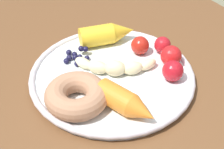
{
  "coord_description": "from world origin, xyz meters",
  "views": [
    {
      "loc": [
        0.36,
        -0.28,
        1.15
      ],
      "look_at": [
        -0.05,
        -0.03,
        0.75
      ],
      "focal_mm": 54.35,
      "sensor_mm": 36.0,
      "label": 1
    }
  ],
  "objects_px": {
    "donut": "(77,96)",
    "tomato_near": "(171,56)",
    "blueberry_pile": "(76,56)",
    "carrot_orange": "(127,103)",
    "tomato_mid": "(140,45)",
    "dining_table": "(136,128)",
    "tomato_far": "(162,45)",
    "tomato_extra": "(173,71)",
    "plate": "(112,76)",
    "carrot_yellow": "(108,34)",
    "banana": "(115,67)"
  },
  "relations": [
    {
      "from": "donut",
      "to": "tomato_near",
      "type": "distance_m",
      "value": 0.2
    },
    {
      "from": "blueberry_pile",
      "to": "tomato_near",
      "type": "xyz_separation_m",
      "value": [
        0.11,
        0.14,
        0.01
      ]
    },
    {
      "from": "donut",
      "to": "blueberry_pile",
      "type": "relative_size",
      "value": 1.91
    },
    {
      "from": "carrot_orange",
      "to": "tomato_near",
      "type": "bearing_deg",
      "value": 113.14
    },
    {
      "from": "blueberry_pile",
      "to": "tomato_mid",
      "type": "distance_m",
      "value": 0.13
    },
    {
      "from": "dining_table",
      "to": "tomato_far",
      "type": "bearing_deg",
      "value": 120.23
    },
    {
      "from": "tomato_mid",
      "to": "tomato_extra",
      "type": "height_order",
      "value": "tomato_extra"
    },
    {
      "from": "plate",
      "to": "donut",
      "type": "height_order",
      "value": "donut"
    },
    {
      "from": "donut",
      "to": "tomato_mid",
      "type": "height_order",
      "value": "donut"
    },
    {
      "from": "carrot_orange",
      "to": "carrot_yellow",
      "type": "bearing_deg",
      "value": 157.16
    },
    {
      "from": "tomato_mid",
      "to": "tomato_far",
      "type": "height_order",
      "value": "tomato_mid"
    },
    {
      "from": "dining_table",
      "to": "tomato_mid",
      "type": "xyz_separation_m",
      "value": [
        -0.08,
        0.06,
        0.13
      ]
    },
    {
      "from": "carrot_yellow",
      "to": "tomato_mid",
      "type": "relative_size",
      "value": 3.32
    },
    {
      "from": "banana",
      "to": "tomato_extra",
      "type": "bearing_deg",
      "value": 46.77
    },
    {
      "from": "tomato_near",
      "to": "tomato_mid",
      "type": "bearing_deg",
      "value": -155.73
    },
    {
      "from": "carrot_orange",
      "to": "tomato_extra",
      "type": "height_order",
      "value": "carrot_orange"
    },
    {
      "from": "tomato_near",
      "to": "tomato_mid",
      "type": "distance_m",
      "value": 0.07
    },
    {
      "from": "donut",
      "to": "blueberry_pile",
      "type": "height_order",
      "value": "donut"
    },
    {
      "from": "tomato_far",
      "to": "tomato_extra",
      "type": "relative_size",
      "value": 0.86
    },
    {
      "from": "carrot_yellow",
      "to": "tomato_extra",
      "type": "distance_m",
      "value": 0.17
    },
    {
      "from": "tomato_mid",
      "to": "tomato_near",
      "type": "bearing_deg",
      "value": 24.27
    },
    {
      "from": "carrot_yellow",
      "to": "tomato_extra",
      "type": "bearing_deg",
      "value": 12.96
    },
    {
      "from": "tomato_extra",
      "to": "dining_table",
      "type": "bearing_deg",
      "value": -108.41
    },
    {
      "from": "carrot_yellow",
      "to": "tomato_mid",
      "type": "height_order",
      "value": "carrot_yellow"
    },
    {
      "from": "banana",
      "to": "tomato_extra",
      "type": "distance_m",
      "value": 0.11
    },
    {
      "from": "banana",
      "to": "donut",
      "type": "xyz_separation_m",
      "value": [
        0.04,
        -0.1,
        0.01
      ]
    },
    {
      "from": "carrot_yellow",
      "to": "carrot_orange",
      "type": "bearing_deg",
      "value": -22.84
    },
    {
      "from": "dining_table",
      "to": "carrot_yellow",
      "type": "relative_size",
      "value": 8.46
    },
    {
      "from": "carrot_yellow",
      "to": "dining_table",
      "type": "bearing_deg",
      "value": -8.94
    },
    {
      "from": "banana",
      "to": "tomato_near",
      "type": "relative_size",
      "value": 3.37
    },
    {
      "from": "banana",
      "to": "carrot_yellow",
      "type": "bearing_deg",
      "value": 156.72
    },
    {
      "from": "carrot_yellow",
      "to": "blueberry_pile",
      "type": "bearing_deg",
      "value": -79.29
    },
    {
      "from": "dining_table",
      "to": "blueberry_pile",
      "type": "xyz_separation_m",
      "value": [
        -0.13,
        -0.06,
        0.12
      ]
    },
    {
      "from": "carrot_yellow",
      "to": "tomato_far",
      "type": "bearing_deg",
      "value": 41.39
    },
    {
      "from": "banana",
      "to": "blueberry_pile",
      "type": "distance_m",
      "value": 0.09
    },
    {
      "from": "banana",
      "to": "blueberry_pile",
      "type": "bearing_deg",
      "value": -150.3
    },
    {
      "from": "tomato_extra",
      "to": "blueberry_pile",
      "type": "bearing_deg",
      "value": -140.94
    },
    {
      "from": "dining_table",
      "to": "blueberry_pile",
      "type": "distance_m",
      "value": 0.19
    },
    {
      "from": "banana",
      "to": "carrot_yellow",
      "type": "xyz_separation_m",
      "value": [
        -0.09,
        0.04,
        0.01
      ]
    },
    {
      "from": "blueberry_pile",
      "to": "carrot_yellow",
      "type": "bearing_deg",
      "value": 100.71
    },
    {
      "from": "carrot_orange",
      "to": "tomato_near",
      "type": "relative_size",
      "value": 2.83
    },
    {
      "from": "carrot_orange",
      "to": "donut",
      "type": "relative_size",
      "value": 1.07
    },
    {
      "from": "dining_table",
      "to": "donut",
      "type": "xyz_separation_m",
      "value": [
        -0.01,
        -0.12,
        0.13
      ]
    },
    {
      "from": "carrot_orange",
      "to": "banana",
      "type": "bearing_deg",
      "value": 157.57
    },
    {
      "from": "blueberry_pile",
      "to": "tomato_near",
      "type": "relative_size",
      "value": 1.39
    },
    {
      "from": "carrot_yellow",
      "to": "tomato_extra",
      "type": "relative_size",
      "value": 3.12
    },
    {
      "from": "carrot_yellow",
      "to": "donut",
      "type": "distance_m",
      "value": 0.19
    },
    {
      "from": "carrot_orange",
      "to": "tomato_far",
      "type": "relative_size",
      "value": 3.42
    },
    {
      "from": "carrot_yellow",
      "to": "donut",
      "type": "height_order",
      "value": "carrot_yellow"
    },
    {
      "from": "plate",
      "to": "blueberry_pile",
      "type": "distance_m",
      "value": 0.09
    }
  ]
}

